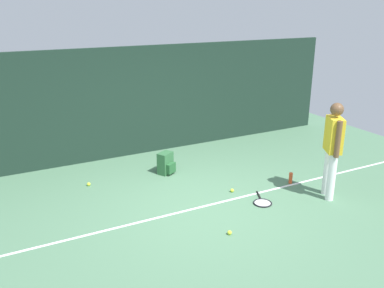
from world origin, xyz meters
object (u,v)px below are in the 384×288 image
Objects in this scene: tennis_ball_by_fence at (161,167)px; water_bottle at (291,178)px; tennis_ball_near_player at (89,184)px; tennis_ball_far_left at (230,233)px; tennis_ball_mid_court at (232,190)px; tennis_player at (333,145)px; backpack at (166,164)px; tennis_racket at (262,202)px.

tennis_ball_by_fence is 2.61m from water_bottle.
tennis_ball_near_player and tennis_ball_far_left have the same top height.
tennis_ball_near_player and tennis_ball_mid_court have the same top height.
backpack is (-2.11, 2.27, -0.76)m from tennis_player.
backpack is at bearing 117.77° from tennis_ball_mid_court.
backpack is at bearing -91.21° from tennis_ball_by_fence.
backpack is 6.67× the size of tennis_ball_mid_court.
tennis_ball_far_left is at bearing -124.17° from tennis_ball_mid_court.
tennis_ball_mid_court is (2.25, -1.47, 0.00)m from tennis_ball_near_player.
tennis_racket is 1.44× the size of backpack.
tennis_ball_by_fence is (0.01, 0.26, -0.18)m from backpack.
tennis_ball_near_player is 3.04m from tennis_ball_far_left.
tennis_ball_mid_court is at bearing -66.38° from tennis_ball_by_fence.
water_bottle is at bearing 137.18° from tennis_racket.
tennis_ball_by_fence is at bearing 5.17° from tennis_ball_near_player.
tennis_racket is 2.40m from tennis_ball_by_fence.
tennis_ball_far_left is at bearing -36.05° from tennis_racket.
tennis_ball_mid_court is (-0.23, 0.60, 0.02)m from tennis_racket.
backpack reaches higher than tennis_ball_by_fence.
tennis_ball_near_player is 1.55m from tennis_ball_by_fence.
backpack is 2.10× the size of water_bottle.
backpack is 6.67× the size of tennis_ball_by_fence.
water_bottle is (1.91, -1.53, -0.11)m from backpack.
tennis_ball_near_player is at bearing -174.83° from tennis_ball_by_fence.
tennis_racket is at bearing -156.55° from water_bottle.
backpack is at bearing -130.55° from tennis_racket.
backpack is 2.45m from water_bottle.
tennis_ball_near_player is at bearing 154.44° from water_bottle.
water_bottle is (1.20, -0.18, 0.07)m from tennis_ball_mid_court.
tennis_ball_by_fence is at bearing 87.58° from tennis_ball_far_left.
tennis_ball_by_fence is at bearing 136.80° from water_bottle.
tennis_player is at bearing -33.54° from tennis_ball_mid_court.
tennis_ball_near_player is (-3.64, 2.40, -0.93)m from tennis_player.
tennis_ball_by_fence is at bearing 68.44° from tennis_player.
tennis_racket is at bearing -93.79° from backpack.
tennis_player reaches higher than tennis_racket.
tennis_ball_by_fence is (-0.93, 2.21, 0.02)m from tennis_racket.
tennis_ball_mid_court is at bearing -91.73° from backpack.
tennis_player is 3.86× the size of backpack.
tennis_player is 3.19m from backpack.
backpack is 2.57m from tennis_ball_far_left.
water_bottle reaches higher than tennis_ball_far_left.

